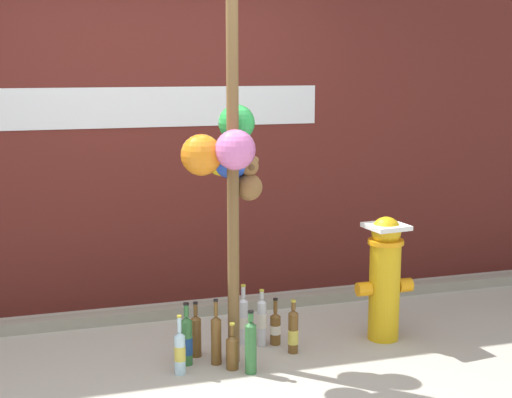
% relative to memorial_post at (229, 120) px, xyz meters
% --- Properties ---
extents(ground_plane, '(14.00, 14.00, 0.00)m').
position_rel_memorial_post_xyz_m(ground_plane, '(-0.21, -0.35, -1.51)').
color(ground_plane, '#ADA899').
extents(building_wall, '(10.00, 0.21, 3.11)m').
position_rel_memorial_post_xyz_m(building_wall, '(-0.22, 1.36, 0.05)').
color(building_wall, '#561E19').
rests_on(building_wall, ground_plane).
extents(curb_strip, '(8.00, 0.12, 0.08)m').
position_rel_memorial_post_xyz_m(curb_strip, '(-0.21, 0.90, -1.47)').
color(curb_strip, gray).
rests_on(curb_strip, ground_plane).
extents(memorial_post, '(0.70, 0.52, 2.84)m').
position_rel_memorial_post_xyz_m(memorial_post, '(0.00, 0.00, 0.00)').
color(memorial_post, brown).
rests_on(memorial_post, ground_plane).
extents(fire_hydrant, '(0.39, 0.28, 0.84)m').
position_rel_memorial_post_xyz_m(fire_hydrant, '(1.08, 0.05, -1.07)').
color(fire_hydrant, gold).
rests_on(fire_hydrant, ground_plane).
extents(bottle_0, '(0.06, 0.06, 0.42)m').
position_rel_memorial_post_xyz_m(bottle_0, '(-0.10, -0.03, -1.34)').
color(bottle_0, brown).
rests_on(bottle_0, ground_plane).
extents(bottle_1, '(0.07, 0.07, 0.40)m').
position_rel_memorial_post_xyz_m(bottle_1, '(-0.28, 0.01, -1.35)').
color(bottle_1, '#337038').
rests_on(bottle_1, ground_plane).
extents(bottle_2, '(0.07, 0.07, 0.32)m').
position_rel_memorial_post_xyz_m(bottle_2, '(0.35, 0.17, -1.39)').
color(bottle_2, brown).
rests_on(bottle_2, ground_plane).
extents(bottle_3, '(0.08, 0.08, 0.29)m').
position_rel_memorial_post_xyz_m(bottle_3, '(-0.03, -0.14, -1.39)').
color(bottle_3, brown).
rests_on(bottle_3, ground_plane).
extents(bottle_4, '(0.07, 0.07, 0.37)m').
position_rel_memorial_post_xyz_m(bottle_4, '(-0.34, -0.11, -1.37)').
color(bottle_4, '#B2DBEA').
rests_on(bottle_4, ground_plane).
extents(bottle_5, '(0.07, 0.07, 0.36)m').
position_rel_memorial_post_xyz_m(bottle_5, '(-0.19, 0.13, -1.36)').
color(bottle_5, brown).
rests_on(bottle_5, ground_plane).
extents(bottle_6, '(0.06, 0.06, 0.38)m').
position_rel_memorial_post_xyz_m(bottle_6, '(0.26, 0.18, -1.34)').
color(bottle_6, silver).
rests_on(bottle_6, ground_plane).
extents(bottle_7, '(0.07, 0.07, 0.41)m').
position_rel_memorial_post_xyz_m(bottle_7, '(0.16, 0.25, -1.34)').
color(bottle_7, silver).
rests_on(bottle_7, ground_plane).
extents(bottle_8, '(0.07, 0.07, 0.39)m').
position_rel_memorial_post_xyz_m(bottle_8, '(0.06, -0.23, -1.34)').
color(bottle_8, '#337038').
rests_on(bottle_8, ground_plane).
extents(bottle_9, '(0.07, 0.07, 0.35)m').
position_rel_memorial_post_xyz_m(bottle_9, '(0.42, -0.00, -1.37)').
color(bottle_9, brown).
rests_on(bottle_9, ground_plane).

